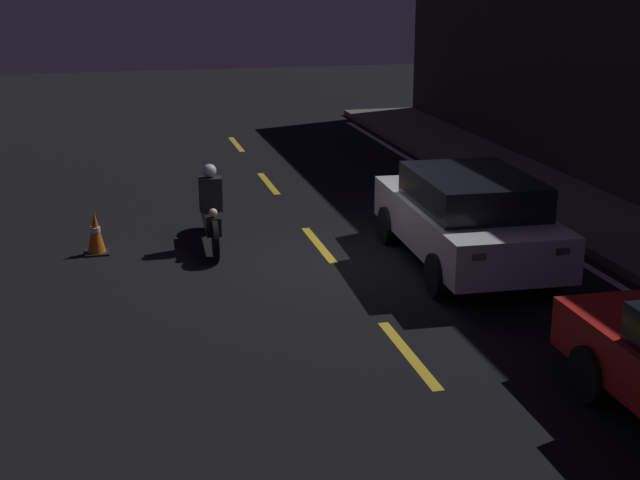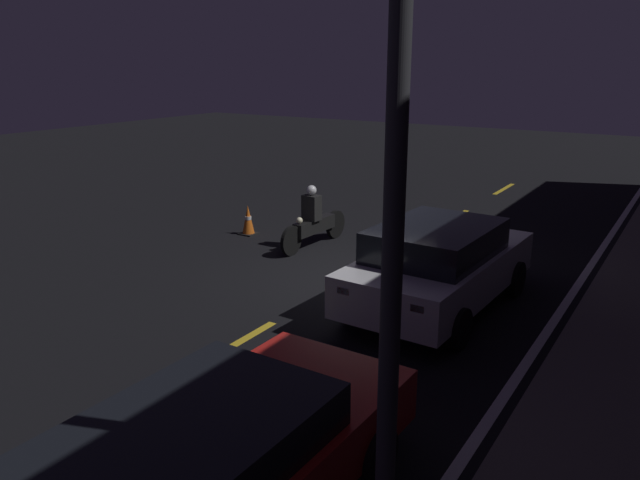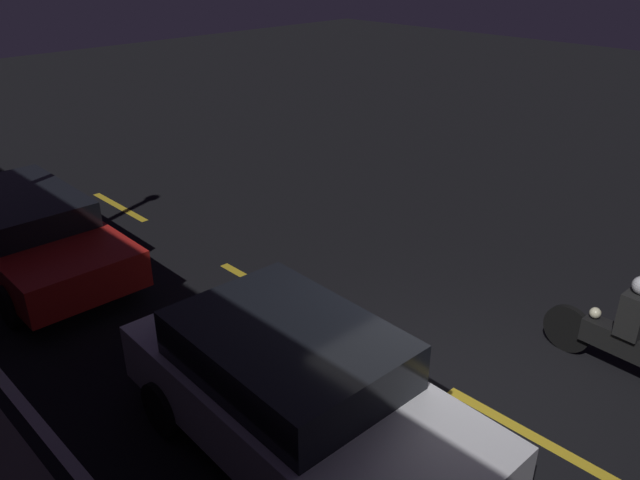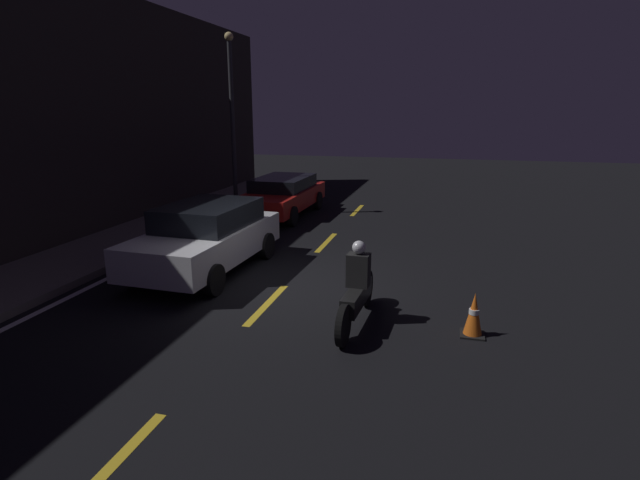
# 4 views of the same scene
# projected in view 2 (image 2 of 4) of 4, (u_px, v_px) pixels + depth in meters

# --- Properties ---
(ground_plane) EXTENTS (56.00, 56.00, 0.00)m
(ground_plane) POSITION_uv_depth(u_px,v_px,m) (351.00, 278.00, 11.87)
(ground_plane) COLOR black
(lane_dash_a) EXTENTS (2.00, 0.14, 0.01)m
(lane_dash_a) POSITION_uv_depth(u_px,v_px,m) (504.00, 189.00, 20.00)
(lane_dash_a) COLOR gold
(lane_dash_a) RESTS_ON ground
(lane_dash_b) EXTENTS (2.00, 0.14, 0.01)m
(lane_dash_b) POSITION_uv_depth(u_px,v_px,m) (454.00, 218.00, 16.34)
(lane_dash_b) COLOR gold
(lane_dash_b) RESTS_ON ground
(lane_dash_c) EXTENTS (2.00, 0.14, 0.01)m
(lane_dash_c) POSITION_uv_depth(u_px,v_px,m) (375.00, 264.00, 12.68)
(lane_dash_c) COLOR gold
(lane_dash_c) RESTS_ON ground
(lane_dash_d) EXTENTS (2.00, 0.14, 0.01)m
(lane_dash_d) POSITION_uv_depth(u_px,v_px,m) (232.00, 346.00, 9.02)
(lane_dash_d) COLOR gold
(lane_dash_d) RESTS_ON ground
(lane_solid_kerb) EXTENTS (25.20, 0.14, 0.01)m
(lane_solid_kerb) POSITION_uv_depth(u_px,v_px,m) (555.00, 319.00, 9.95)
(lane_solid_kerb) COLOR silver
(lane_solid_kerb) RESTS_ON ground
(sedan_white) EXTENTS (4.18, 2.07, 1.47)m
(sedan_white) POSITION_uv_depth(u_px,v_px,m) (439.00, 264.00, 10.20)
(sedan_white) COLOR silver
(sedan_white) RESTS_ON ground
(taxi_red) EXTENTS (4.55, 1.96, 1.27)m
(taxi_red) POSITION_uv_depth(u_px,v_px,m) (203.00, 473.00, 5.18)
(taxi_red) COLOR red
(taxi_red) RESTS_ON ground
(motorcycle) EXTENTS (2.33, 0.37, 1.39)m
(motorcycle) POSITION_uv_depth(u_px,v_px,m) (314.00, 222.00, 13.73)
(motorcycle) COLOR black
(motorcycle) RESTS_ON ground
(traffic_cone_near) EXTENTS (0.37, 0.37, 0.70)m
(traffic_cone_near) POSITION_uv_depth(u_px,v_px,m) (248.00, 220.00, 14.73)
(traffic_cone_near) COLOR black
(traffic_cone_near) RESTS_ON ground
(street_lamp) EXTENTS (0.28, 0.28, 5.76)m
(street_lamp) POSITION_uv_depth(u_px,v_px,m) (395.00, 188.00, 3.84)
(street_lamp) COLOR #333338
(street_lamp) RESTS_ON ground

